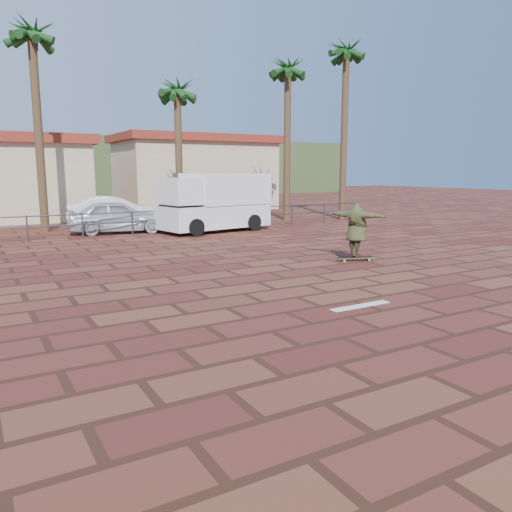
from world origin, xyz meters
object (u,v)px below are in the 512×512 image
(car_white, at_px, (115,211))
(skateboarder, at_px, (356,230))
(car_silver, at_px, (118,217))
(longboard, at_px, (356,258))
(campervan, at_px, (215,201))

(car_white, bearing_deg, skateboarder, -157.10)
(car_silver, relative_size, car_white, 0.95)
(longboard, height_order, campervan, campervan)
(skateboarder, height_order, car_silver, skateboarder)
(longboard, xyz_separation_m, skateboarder, (0.00, 0.00, 0.83))
(longboard, xyz_separation_m, car_white, (-3.72, 13.10, 0.63))
(longboard, bearing_deg, car_silver, 131.65)
(campervan, bearing_deg, car_white, 117.60)
(car_silver, xyz_separation_m, car_white, (0.58, 2.79, 0.02))
(car_white, bearing_deg, car_silver, 175.28)
(skateboarder, relative_size, car_white, 0.46)
(car_silver, bearing_deg, longboard, -146.55)
(skateboarder, height_order, car_white, skateboarder)
(skateboarder, distance_m, car_silver, 11.17)
(longboard, height_order, skateboarder, skateboarder)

